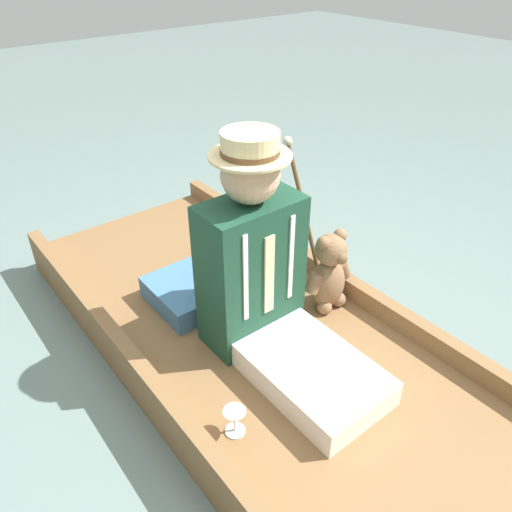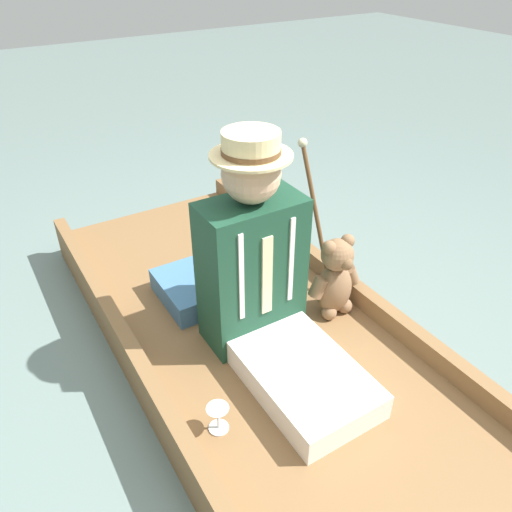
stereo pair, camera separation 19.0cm
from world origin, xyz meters
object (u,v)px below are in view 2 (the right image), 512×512
(seated_person, at_px, (264,280))
(teddy_bear, at_px, (335,278))
(wine_glass, at_px, (218,414))
(walking_cane, at_px, (314,204))

(seated_person, distance_m, teddy_bear, 0.41)
(seated_person, height_order, wine_glass, seated_person)
(teddy_bear, bearing_deg, walking_cane, -105.16)
(teddy_bear, height_order, walking_cane, walking_cane)
(teddy_bear, height_order, wine_glass, teddy_bear)
(wine_glass, distance_m, walking_cane, 1.05)
(seated_person, distance_m, wine_glass, 0.52)
(seated_person, height_order, teddy_bear, seated_person)
(teddy_bear, relative_size, wine_glass, 3.70)
(wine_glass, bearing_deg, teddy_bear, -158.14)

